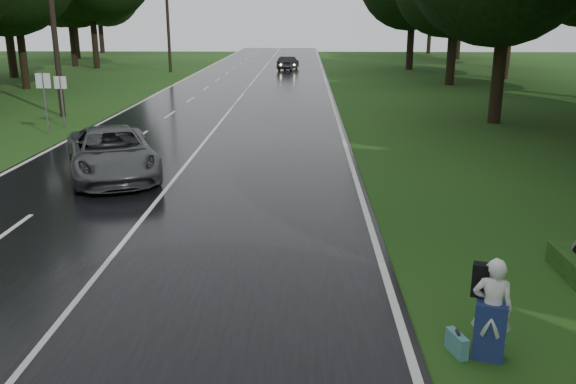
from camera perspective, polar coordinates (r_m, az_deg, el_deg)
The scene contains 16 objects.
ground at distance 13.22m, azimuth -16.97°, elevation -6.85°, with size 160.00×160.00×0.00m, color #214614.
road at distance 32.16m, azimuth -5.87°, elevation 7.26°, with size 12.00×140.00×0.04m, color black.
lane_center at distance 32.15m, azimuth -5.87°, elevation 7.30°, with size 0.12×140.00×0.01m, color silver.
grey_car at distance 20.16m, azimuth -16.38°, elevation 3.57°, with size 2.59×5.61×1.56m, color #414446.
far_car at distance 59.76m, azimuth 0.01°, elevation 12.14°, with size 1.34×3.85×1.27m, color black.
hitchhiker at distance 9.71m, azimuth 18.70°, elevation -10.75°, with size 0.70×0.67×1.65m.
suitcase at distance 9.94m, azimuth 15.71°, elevation -13.68°, with size 0.14×0.49×0.35m, color teal.
utility_pole_mid at distance 33.79m, azimuth -20.54°, elevation 6.72°, with size 1.80×0.28×9.11m, color black, non-canonical shape.
utility_pole_far at distance 58.58m, azimuth -11.07°, elevation 11.09°, with size 1.80×0.28×9.01m, color black, non-canonical shape.
road_sign_a at distance 28.81m, azimuth -21.72°, elevation 5.09°, with size 0.64×0.10×2.68m, color white, non-canonical shape.
road_sign_b at distance 30.46m, azimuth -20.40°, elevation 5.78°, with size 0.57×0.10×2.38m, color white, non-canonical shape.
tree_left_e at distance 47.93m, azimuth -23.53°, elevation 8.96°, with size 9.45×9.45×14.77m, color black, non-canonical shape.
tree_left_f at distance 64.87m, azimuth -17.65°, elevation 11.12°, with size 11.07×11.07×17.30m, color black, non-canonical shape.
tree_right_d at distance 31.48m, azimuth 18.92°, elevation 6.24°, with size 8.95×8.95×13.99m, color black, non-canonical shape.
tree_right_e at distance 48.34m, azimuth 15.04°, elevation 9.79°, with size 8.53×8.53×13.33m, color black, non-canonical shape.
tree_right_f at distance 61.68m, azimuth 11.40°, elevation 11.33°, with size 9.44×9.44×14.75m, color black, non-canonical shape.
Camera 1 is at (4.16, -11.49, 5.04)m, focal length 37.49 mm.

